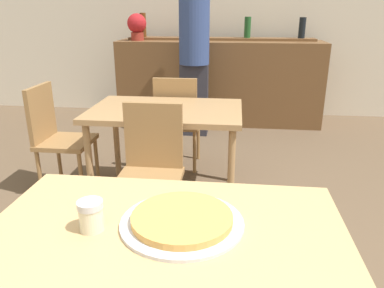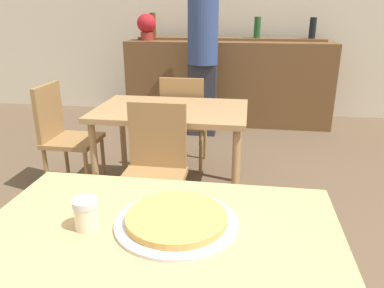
{
  "view_description": "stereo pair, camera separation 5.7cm",
  "coord_description": "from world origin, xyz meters",
  "views": [
    {
      "loc": [
        0.21,
        -1.04,
        1.43
      ],
      "look_at": [
        0.03,
        0.55,
        0.85
      ],
      "focal_mm": 35.0,
      "sensor_mm": 36.0,
      "label": 1
    },
    {
      "loc": [
        0.27,
        -1.03,
        1.43
      ],
      "look_at": [
        0.03,
        0.55,
        0.85
      ],
      "focal_mm": 35.0,
      "sensor_mm": 36.0,
      "label": 2
    }
  ],
  "objects": [
    {
      "name": "bar_back_shelf",
      "position": [
        0.0,
        3.98,
        1.11
      ],
      "size": [
        2.39,
        0.24,
        0.33
      ],
      "color": "brown",
      "rests_on": "bar_counter"
    },
    {
      "name": "chair_far_side_back",
      "position": [
        -0.3,
        2.2,
        0.5
      ],
      "size": [
        0.4,
        0.4,
        0.87
      ],
      "rotation": [
        0.0,
        0.0,
        3.14
      ],
      "color": "olive",
      "rests_on": "ground_plane"
    },
    {
      "name": "bar_counter",
      "position": [
        0.0,
        3.84,
        0.53
      ],
      "size": [
        2.6,
        0.56,
        1.05
      ],
      "color": "brown",
      "rests_on": "ground_plane"
    },
    {
      "name": "chair_far_side_front",
      "position": [
        -0.3,
        1.11,
        0.5
      ],
      "size": [
        0.4,
        0.4,
        0.87
      ],
      "color": "olive",
      "rests_on": "ground_plane"
    },
    {
      "name": "pizza_tray",
      "position": [
        0.05,
        0.03,
        0.77
      ],
      "size": [
        0.41,
        0.41,
        0.04
      ],
      "color": "silver",
      "rests_on": "dining_table_near"
    },
    {
      "name": "potted_plant",
      "position": [
        -1.05,
        3.79,
        1.23
      ],
      "size": [
        0.24,
        0.24,
        0.33
      ],
      "color": "maroon",
      "rests_on": "bar_counter"
    },
    {
      "name": "person_standing",
      "position": [
        -0.26,
        3.26,
        0.95
      ],
      "size": [
        0.34,
        0.34,
        1.75
      ],
      "color": "#2D2D38",
      "rests_on": "ground_plane"
    },
    {
      "name": "dining_table_near",
      "position": [
        0.0,
        0.0,
        0.67
      ],
      "size": [
        1.19,
        0.74,
        0.75
      ],
      "color": "tan",
      "rests_on": "ground_plane"
    },
    {
      "name": "cheese_shaker",
      "position": [
        -0.23,
        -0.03,
        0.8
      ],
      "size": [
        0.08,
        0.08,
        0.1
      ],
      "color": "beige",
      "rests_on": "dining_table_near"
    },
    {
      "name": "dining_table_far",
      "position": [
        -0.3,
        1.66,
        0.64
      ],
      "size": [
        1.14,
        0.76,
        0.72
      ],
      "color": "#A87F51",
      "rests_on": "ground_plane"
    },
    {
      "name": "chair_far_side_left",
      "position": [
        -1.2,
        1.66,
        0.5
      ],
      "size": [
        0.4,
        0.4,
        0.87
      ],
      "rotation": [
        0.0,
        0.0,
        1.57
      ],
      "color": "olive",
      "rests_on": "ground_plane"
    },
    {
      "name": "wall_back",
      "position": [
        0.0,
        4.34,
        1.4
      ],
      "size": [
        8.0,
        0.05,
        2.8
      ],
      "color": "silver",
      "rests_on": "ground_plane"
    }
  ]
}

